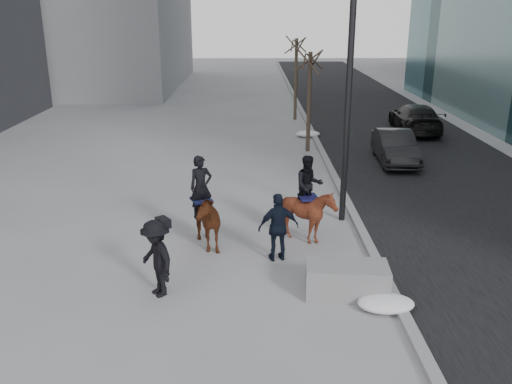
{
  "coord_description": "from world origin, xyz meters",
  "views": [
    {
      "loc": [
        -0.12,
        -12.13,
        6.01
      ],
      "look_at": [
        0.0,
        1.2,
        1.5
      ],
      "focal_mm": 38.0,
      "sensor_mm": 36.0,
      "label": 1
    }
  ],
  "objects_px": {
    "planter": "(347,280)",
    "car_near": "(395,147)",
    "mounted_left": "(201,214)",
    "mounted_right": "(308,208)"
  },
  "relations": [
    {
      "from": "car_near",
      "to": "mounted_right",
      "type": "relative_size",
      "value": 1.67
    },
    {
      "from": "planter",
      "to": "mounted_left",
      "type": "relative_size",
      "value": 0.74
    },
    {
      "from": "mounted_left",
      "to": "mounted_right",
      "type": "relative_size",
      "value": 1.03
    },
    {
      "from": "planter",
      "to": "car_near",
      "type": "xyz_separation_m",
      "value": [
        3.81,
        10.91,
        0.29
      ]
    },
    {
      "from": "mounted_left",
      "to": "mounted_right",
      "type": "distance_m",
      "value": 2.86
    },
    {
      "from": "planter",
      "to": "mounted_right",
      "type": "xyz_separation_m",
      "value": [
        -0.56,
        2.96,
        0.59
      ]
    },
    {
      "from": "planter",
      "to": "car_near",
      "type": "bearing_deg",
      "value": 70.73
    },
    {
      "from": "planter",
      "to": "mounted_left",
      "type": "height_order",
      "value": "mounted_left"
    },
    {
      "from": "mounted_right",
      "to": "car_near",
      "type": "bearing_deg",
      "value": 61.15
    },
    {
      "from": "car_near",
      "to": "mounted_right",
      "type": "bearing_deg",
      "value": -115.89
    }
  ]
}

